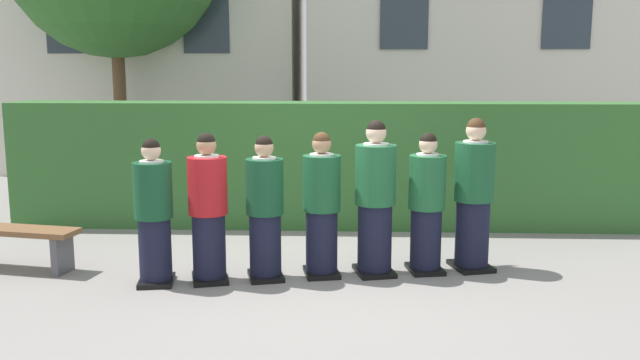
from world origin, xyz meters
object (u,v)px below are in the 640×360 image
(student_front_row_2, at_px, (265,212))
(student_front_row_6, at_px, (473,198))
(student_front_row_3, at_px, (322,208))
(student_front_row_5, at_px, (427,206))
(student_front_row_0, at_px, (154,216))
(wooden_bench, at_px, (17,239))
(student_front_row_4, at_px, (375,202))
(student_in_red_blazer, at_px, (208,211))

(student_front_row_2, relative_size, student_front_row_6, 0.91)
(student_front_row_3, distance_m, student_front_row_5, 1.15)
(student_front_row_0, xyz_separation_m, wooden_bench, (-1.66, 0.41, -0.37))
(student_front_row_2, xyz_separation_m, student_front_row_5, (1.73, 0.32, 0.00))
(student_front_row_0, height_order, student_front_row_6, student_front_row_6)
(student_front_row_0, bearing_deg, student_front_row_5, 10.70)
(student_front_row_2, relative_size, student_front_row_3, 0.98)
(student_front_row_4, bearing_deg, wooden_bench, -179.54)
(student_front_row_2, bearing_deg, student_front_row_5, 10.42)
(student_front_row_2, bearing_deg, student_front_row_3, 13.62)
(student_front_row_5, height_order, student_front_row_6, student_front_row_6)
(student_front_row_2, bearing_deg, student_in_red_blazer, -169.49)
(student_front_row_5, bearing_deg, student_in_red_blazer, -169.56)
(student_in_red_blazer, relative_size, student_front_row_2, 1.02)
(student_front_row_2, height_order, student_front_row_3, student_front_row_3)
(student_front_row_0, distance_m, student_front_row_4, 2.33)
(student_front_row_2, distance_m, student_front_row_4, 1.19)
(student_front_row_0, xyz_separation_m, student_front_row_6, (3.38, 0.67, 0.08))
(student_front_row_2, height_order, student_front_row_5, student_front_row_5)
(student_front_row_2, bearing_deg, student_front_row_4, 10.56)
(student_in_red_blazer, relative_size, wooden_bench, 1.09)
(student_front_row_2, relative_size, student_front_row_5, 1.00)
(student_front_row_0, height_order, student_front_row_3, student_front_row_3)
(student_front_row_5, bearing_deg, student_front_row_2, -169.58)
(student_front_row_0, xyz_separation_m, student_front_row_3, (1.71, 0.36, 0.02))
(student_front_row_0, height_order, wooden_bench, student_front_row_0)
(student_front_row_5, xyz_separation_m, wooden_bench, (-4.51, -0.13, -0.38))
(student_front_row_4, bearing_deg, student_front_row_6, 11.89)
(student_in_red_blazer, xyz_separation_m, student_front_row_6, (2.84, 0.56, 0.06))
(student_front_row_3, relative_size, wooden_bench, 1.08)
(student_front_row_6, bearing_deg, student_front_row_3, -169.66)
(student_in_red_blazer, relative_size, student_front_row_3, 1.01)
(student_in_red_blazer, bearing_deg, student_front_row_0, -168.20)
(student_front_row_4, bearing_deg, student_front_row_3, -172.66)
(student_front_row_0, relative_size, student_front_row_4, 0.90)
(student_in_red_blazer, relative_size, student_front_row_4, 0.93)
(student_in_red_blazer, xyz_separation_m, student_front_row_5, (2.31, 0.43, -0.02))
(student_front_row_0, bearing_deg, student_front_row_4, 10.84)
(student_front_row_3, bearing_deg, student_front_row_4, 7.34)
(student_front_row_4, bearing_deg, student_front_row_0, -169.16)
(student_front_row_0, bearing_deg, student_front_row_6, 11.18)
(student_in_red_blazer, xyz_separation_m, student_front_row_3, (1.17, 0.25, -0.01))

